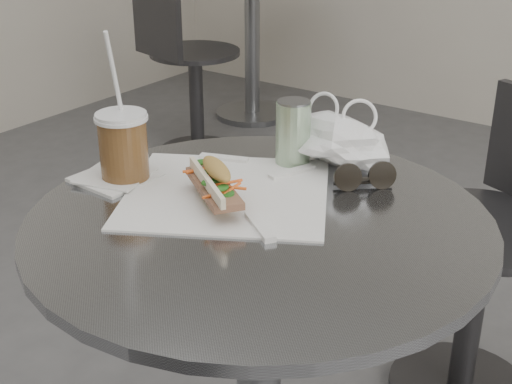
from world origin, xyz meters
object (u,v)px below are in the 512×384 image
Objects in this scene: chair_far at (488,272)px; drink_can at (293,133)px; bg_table at (252,32)px; iced_coffee at (123,146)px; sunglasses at (365,178)px; banh_mi at (215,184)px; cafe_table at (259,354)px; bg_chair at (188,83)px.

drink_can is (-0.26, -0.49, 0.45)m from chair_far.
bg_table is 5.93× the size of drink_can.
iced_coffee is (1.32, -2.22, 0.34)m from bg_table.
bg_table is 2.32m from chair_far.
chair_far is 0.67m from sunglasses.
banh_mi is 0.20m from iced_coffee.
chair_far is at bearing -39.76° from bg_table.
sunglasses reaches higher than cafe_table.
cafe_table is at bearing -157.53° from sunglasses.
drink_can reaches higher than sunglasses.
chair_far is at bearing 57.69° from iced_coffee.
iced_coffee reaches higher than drink_can.
drink_can reaches higher than bg_table.
drink_can is (0.01, 0.23, 0.02)m from banh_mi.
chair_far reaches higher than cafe_table.
bg_table is at bearing 111.71° from bg_chair.
cafe_table is 0.98× the size of chair_far.
banh_mi is 0.81× the size of iced_coffee.
bg_table is 2.60m from iced_coffee.
cafe_table is 0.32m from banh_mi.
chair_far is 6.21× the size of drink_can.
bg_chair is at bearing -81.06° from bg_table.
chair_far is at bearing 35.05° from sunglasses.
sunglasses is (1.69, -2.00, 0.29)m from bg_table.
banh_mi reaches higher than cafe_table.
iced_coffee is 2.87× the size of sunglasses.
sunglasses is (-0.10, -0.52, 0.41)m from chair_far.
cafe_table is 3.46× the size of banh_mi.
banh_mi is at bearing -176.76° from cafe_table.
drink_can is (-0.08, 0.22, 0.34)m from cafe_table.
chair_far is 8.16× the size of sunglasses.
banh_mi is (-0.27, -0.72, 0.43)m from chair_far.
banh_mi is at bearing -91.75° from drink_can.
drink_can reaches higher than bg_chair.
cafe_table is at bearing 3.92° from iced_coffee.
banh_mi reaches higher than bg_chair.
iced_coffee is at bearing 79.83° from chair_far.
iced_coffee is 0.31m from drink_can.
bg_table is 2.71× the size of iced_coffee.
chair_far is (0.18, 0.72, -0.12)m from cafe_table.
chair_far is 0.99× the size of bg_chair.
banh_mi is 0.27m from sunglasses.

